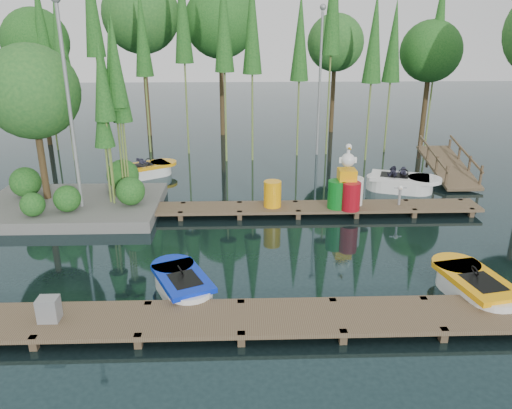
{
  "coord_description": "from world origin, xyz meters",
  "views": [
    {
      "loc": [
        0.01,
        -13.99,
        6.38
      ],
      "look_at": [
        0.5,
        0.5,
        1.1
      ],
      "focal_mm": 35.0,
      "sensor_mm": 36.0,
      "label": 1
    }
  ],
  "objects_px": {
    "island": "(56,122)",
    "yellow_barrel": "(272,194)",
    "boat_yellow_far": "(147,170)",
    "utility_cabinet": "(49,309)",
    "drum_cluster": "(347,189)",
    "boat_blue": "(182,285)"
  },
  "relations": [
    {
      "from": "island",
      "to": "boat_blue",
      "type": "relative_size",
      "value": 2.54
    },
    {
      "from": "island",
      "to": "drum_cluster",
      "type": "distance_m",
      "value": 10.32
    },
    {
      "from": "island",
      "to": "yellow_barrel",
      "type": "relative_size",
      "value": 7.34
    },
    {
      "from": "boat_yellow_far",
      "to": "yellow_barrel",
      "type": "xyz_separation_m",
      "value": [
        5.24,
        -4.88,
        0.49
      ]
    },
    {
      "from": "boat_blue",
      "to": "boat_yellow_far",
      "type": "bearing_deg",
      "value": 79.71
    },
    {
      "from": "boat_yellow_far",
      "to": "drum_cluster",
      "type": "xyz_separation_m",
      "value": [
        7.84,
        -5.04,
        0.69
      ]
    },
    {
      "from": "boat_yellow_far",
      "to": "drum_cluster",
      "type": "bearing_deg",
      "value": -44.48
    },
    {
      "from": "utility_cabinet",
      "to": "boat_yellow_far",
      "type": "bearing_deg",
      "value": 89.72
    },
    {
      "from": "yellow_barrel",
      "to": "utility_cabinet",
      "type": "bearing_deg",
      "value": -127.14
    },
    {
      "from": "island",
      "to": "drum_cluster",
      "type": "height_order",
      "value": "island"
    },
    {
      "from": "boat_blue",
      "to": "utility_cabinet",
      "type": "bearing_deg",
      "value": -174.62
    },
    {
      "from": "boat_yellow_far",
      "to": "drum_cluster",
      "type": "distance_m",
      "value": 9.34
    },
    {
      "from": "utility_cabinet",
      "to": "yellow_barrel",
      "type": "distance_m",
      "value": 8.78
    },
    {
      "from": "island",
      "to": "utility_cabinet",
      "type": "bearing_deg",
      "value": -74.62
    },
    {
      "from": "island",
      "to": "yellow_barrel",
      "type": "distance_m",
      "value": 7.87
    },
    {
      "from": "boat_blue",
      "to": "drum_cluster",
      "type": "height_order",
      "value": "drum_cluster"
    },
    {
      "from": "island",
      "to": "boat_yellow_far",
      "type": "bearing_deg",
      "value": 61.69
    },
    {
      "from": "drum_cluster",
      "to": "yellow_barrel",
      "type": "bearing_deg",
      "value": 176.46
    },
    {
      "from": "utility_cabinet",
      "to": "yellow_barrel",
      "type": "height_order",
      "value": "yellow_barrel"
    },
    {
      "from": "boat_yellow_far",
      "to": "utility_cabinet",
      "type": "distance_m",
      "value": 11.88
    },
    {
      "from": "island",
      "to": "boat_yellow_far",
      "type": "height_order",
      "value": "island"
    },
    {
      "from": "island",
      "to": "yellow_barrel",
      "type": "bearing_deg",
      "value": -6.06
    }
  ]
}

